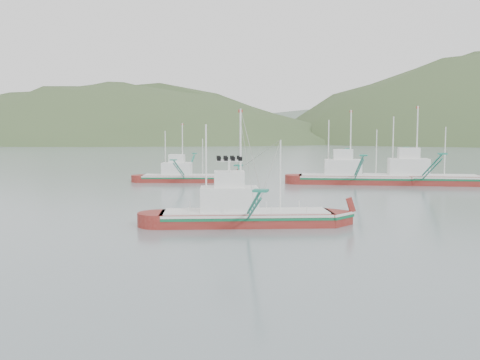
% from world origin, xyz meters
% --- Properties ---
extents(ground, '(1200.00, 1200.00, 0.00)m').
position_xyz_m(ground, '(0.00, 0.00, 0.00)').
color(ground, slate).
rests_on(ground, ground).
extents(main_boat, '(13.76, 23.61, 9.75)m').
position_xyz_m(main_boat, '(1.18, 2.09, 1.84)').
color(main_boat, maroon).
rests_on(main_boat, ground).
extents(bg_boat_far, '(15.74, 27.99, 11.34)m').
position_xyz_m(bg_boat_far, '(9.26, 39.42, 1.56)').
color(bg_boat_far, maroon).
rests_on(bg_boat_far, ground).
extents(bg_boat_left, '(13.24, 23.05, 9.41)m').
position_xyz_m(bg_boat_left, '(-15.11, 37.39, 1.59)').
color(bg_boat_left, maroon).
rests_on(bg_boat_left, ground).
extents(bg_boat_right, '(16.41, 29.44, 11.91)m').
position_xyz_m(bg_boat_right, '(18.41, 40.37, 1.63)').
color(bg_boat_right, maroon).
rests_on(bg_boat_right, ground).
extents(headland_left, '(448.00, 308.00, 210.00)m').
position_xyz_m(headland_left, '(-180.00, 360.00, 0.00)').
color(headland_left, '#394E28').
rests_on(headland_left, ground).
extents(ridge_distant, '(960.00, 400.00, 240.00)m').
position_xyz_m(ridge_distant, '(30.00, 560.00, 0.00)').
color(ridge_distant, slate).
rests_on(ridge_distant, ground).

